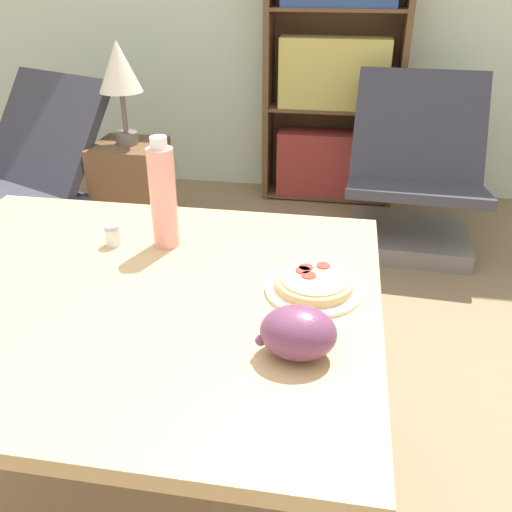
% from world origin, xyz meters
% --- Properties ---
extents(ground_plane, '(14.00, 14.00, 0.00)m').
position_xyz_m(ground_plane, '(0.00, 0.00, 0.00)').
color(ground_plane, '#897051').
extents(dining_table, '(1.13, 0.93, 0.75)m').
position_xyz_m(dining_table, '(-0.01, -0.02, 0.65)').
color(dining_table, tan).
rests_on(dining_table, ground_plane).
extents(pizza_on_plate, '(0.22, 0.22, 0.04)m').
position_xyz_m(pizza_on_plate, '(0.40, 0.04, 0.76)').
color(pizza_on_plate, white).
rests_on(pizza_on_plate, dining_table).
extents(grape_bunch, '(0.15, 0.12, 0.10)m').
position_xyz_m(grape_bunch, '(0.39, -0.19, 0.79)').
color(grape_bunch, '#6B3856').
rests_on(grape_bunch, dining_table).
extents(drink_bottle, '(0.07, 0.07, 0.28)m').
position_xyz_m(drink_bottle, '(0.02, 0.20, 0.88)').
color(drink_bottle, pink).
rests_on(drink_bottle, dining_table).
extents(salt_shaker, '(0.04, 0.04, 0.06)m').
position_xyz_m(salt_shaker, '(-0.12, 0.18, 0.77)').
color(salt_shaker, white).
rests_on(salt_shaker, dining_table).
extents(lounge_chair_near, '(0.91, 0.97, 0.88)m').
position_xyz_m(lounge_chair_near, '(-1.17, 1.43, 0.29)').
color(lounge_chair_near, slate).
rests_on(lounge_chair_near, ground_plane).
extents(lounge_chair_far, '(0.73, 0.80, 0.88)m').
position_xyz_m(lounge_chair_far, '(0.83, 1.84, 0.29)').
color(lounge_chair_far, slate).
rests_on(lounge_chair_far, ground_plane).
extents(bookshelf, '(0.84, 0.28, 1.74)m').
position_xyz_m(bookshelf, '(0.35, 2.46, 0.82)').
color(bookshelf, brown).
rests_on(bookshelf, ground_plane).
extents(side_table, '(0.34, 0.34, 0.58)m').
position_xyz_m(side_table, '(-0.64, 1.55, 0.29)').
color(side_table, brown).
rests_on(side_table, ground_plane).
extents(table_lamp, '(0.21, 0.21, 0.49)m').
position_xyz_m(table_lamp, '(-0.64, 1.55, 0.93)').
color(table_lamp, '#665B51').
rests_on(table_lamp, side_table).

